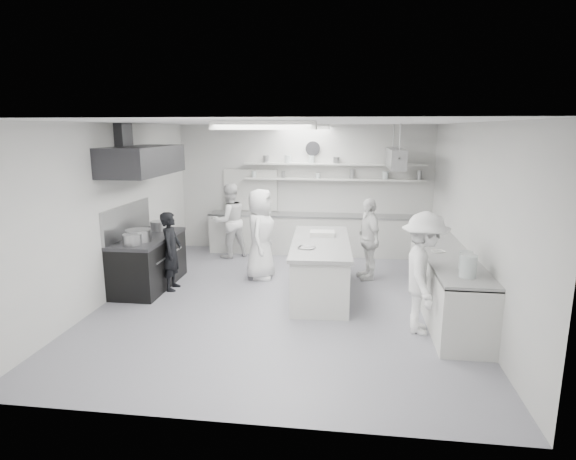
# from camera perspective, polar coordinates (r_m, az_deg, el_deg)

# --- Properties ---
(floor) EXTENTS (6.00, 7.00, 0.02)m
(floor) POSITION_cam_1_polar(r_m,az_deg,el_deg) (8.20, -0.48, -8.58)
(floor) COLOR gray
(floor) RESTS_ON ground
(ceiling) EXTENTS (6.00, 7.00, 0.02)m
(ceiling) POSITION_cam_1_polar(r_m,az_deg,el_deg) (7.67, -0.52, 13.02)
(ceiling) COLOR silver
(ceiling) RESTS_ON wall_back
(wall_back) EXTENTS (6.00, 0.04, 3.00)m
(wall_back) POSITION_cam_1_polar(r_m,az_deg,el_deg) (11.23, 1.98, 5.04)
(wall_back) COLOR silver
(wall_back) RESTS_ON floor
(wall_front) EXTENTS (6.00, 0.04, 3.00)m
(wall_front) POSITION_cam_1_polar(r_m,az_deg,el_deg) (4.46, -6.78, -6.20)
(wall_front) COLOR silver
(wall_front) RESTS_ON floor
(wall_left) EXTENTS (0.04, 7.00, 3.00)m
(wall_left) POSITION_cam_1_polar(r_m,az_deg,el_deg) (8.73, -20.42, 2.20)
(wall_left) COLOR silver
(wall_left) RESTS_ON floor
(wall_right) EXTENTS (0.04, 7.00, 3.00)m
(wall_right) POSITION_cam_1_polar(r_m,az_deg,el_deg) (7.96, 21.42, 1.22)
(wall_right) COLOR silver
(wall_right) RESTS_ON floor
(stove) EXTENTS (0.80, 1.80, 0.90)m
(stove) POSITION_cam_1_polar(r_m,az_deg,el_deg) (9.13, -16.54, -3.89)
(stove) COLOR black
(stove) RESTS_ON floor
(exhaust_hood) EXTENTS (0.85, 2.00, 0.50)m
(exhaust_hood) POSITION_cam_1_polar(r_m,az_deg,el_deg) (8.81, -17.30, 8.08)
(exhaust_hood) COLOR #313134
(exhaust_hood) RESTS_ON wall_left
(back_counter) EXTENTS (5.00, 0.60, 0.92)m
(back_counter) POSITION_cam_1_polar(r_m,az_deg,el_deg) (11.09, 3.34, -0.52)
(back_counter) COLOR silver
(back_counter) RESTS_ON floor
(shelf_lower) EXTENTS (4.20, 0.26, 0.04)m
(shelf_lower) POSITION_cam_1_polar(r_m,az_deg,el_deg) (11.03, 5.57, 6.16)
(shelf_lower) COLOR silver
(shelf_lower) RESTS_ON wall_back
(shelf_upper) EXTENTS (4.20, 0.26, 0.04)m
(shelf_upper) POSITION_cam_1_polar(r_m,az_deg,el_deg) (11.00, 5.61, 7.97)
(shelf_upper) COLOR silver
(shelf_upper) RESTS_ON wall_back
(pass_through_window) EXTENTS (1.30, 0.04, 1.00)m
(pass_through_window) POSITION_cam_1_polar(r_m,az_deg,el_deg) (11.42, -4.56, 4.87)
(pass_through_window) COLOR black
(pass_through_window) RESTS_ON wall_back
(wall_clock) EXTENTS (0.32, 0.05, 0.32)m
(wall_clock) POSITION_cam_1_polar(r_m,az_deg,el_deg) (11.10, 3.04, 9.86)
(wall_clock) COLOR silver
(wall_clock) RESTS_ON wall_back
(right_counter) EXTENTS (0.74, 3.30, 0.94)m
(right_counter) POSITION_cam_1_polar(r_m,az_deg,el_deg) (7.94, 18.71, -6.28)
(right_counter) COLOR silver
(right_counter) RESTS_ON floor
(pot_rack) EXTENTS (0.30, 1.60, 0.40)m
(pot_rack) POSITION_cam_1_polar(r_m,az_deg,el_deg) (10.06, 12.94, 8.48)
(pot_rack) COLOR #9A9B9E
(pot_rack) RESTS_ON ceiling
(light_fixture_front) EXTENTS (1.30, 0.25, 0.10)m
(light_fixture_front) POSITION_cam_1_polar(r_m,az_deg,el_deg) (5.89, -3.01, 12.57)
(light_fixture_front) COLOR silver
(light_fixture_front) RESTS_ON ceiling
(light_fixture_rear) EXTENTS (1.30, 0.25, 0.10)m
(light_fixture_rear) POSITION_cam_1_polar(r_m,az_deg,el_deg) (9.46, 1.03, 12.44)
(light_fixture_rear) COLOR silver
(light_fixture_rear) RESTS_ON ceiling
(prep_island) EXTENTS (1.05, 2.53, 0.92)m
(prep_island) POSITION_cam_1_polar(r_m,az_deg,el_deg) (8.42, 3.95, -4.69)
(prep_island) COLOR silver
(prep_island) RESTS_ON floor
(stove_pot) EXTENTS (0.44, 0.44, 0.26)m
(stove_pot) POSITION_cam_1_polar(r_m,az_deg,el_deg) (8.68, -17.71, -0.78)
(stove_pot) COLOR #9A9B9E
(stove_pot) RESTS_ON stove
(cook_stove) EXTENTS (0.38, 0.55, 1.44)m
(cook_stove) POSITION_cam_1_polar(r_m,az_deg,el_deg) (8.80, -14.00, -2.50)
(cook_stove) COLOR black
(cook_stove) RESTS_ON floor
(cook_back) EXTENTS (1.05, 1.02, 1.70)m
(cook_back) POSITION_cam_1_polar(r_m,az_deg,el_deg) (10.77, -7.13, 1.12)
(cook_back) COLOR white
(cook_back) RESTS_ON floor
(cook_island_left) EXTENTS (0.58, 0.88, 1.77)m
(cook_island_left) POSITION_cam_1_polar(r_m,az_deg,el_deg) (9.16, -3.38, -0.51)
(cook_island_left) COLOR white
(cook_island_left) RESTS_ON floor
(cook_island_right) EXTENTS (0.65, 1.01, 1.60)m
(cook_island_right) POSITION_cam_1_polar(r_m,az_deg,el_deg) (9.27, 9.76, -1.07)
(cook_island_right) COLOR white
(cook_island_right) RESTS_ON floor
(cook_right) EXTENTS (0.73, 1.18, 1.77)m
(cook_right) POSITION_cam_1_polar(r_m,az_deg,el_deg) (6.99, 16.14, -5.06)
(cook_right) COLOR white
(cook_right) RESTS_ON floor
(bowl_island_a) EXTENTS (0.34, 0.34, 0.07)m
(bowl_island_a) POSITION_cam_1_polar(r_m,az_deg,el_deg) (7.79, 2.28, -2.31)
(bowl_island_a) COLOR #9A9B9E
(bowl_island_a) RESTS_ON prep_island
(bowl_island_b) EXTENTS (0.22, 0.22, 0.06)m
(bowl_island_b) POSITION_cam_1_polar(r_m,az_deg,el_deg) (7.90, 2.28, -2.14)
(bowl_island_b) COLOR silver
(bowl_island_b) RESTS_ON prep_island
(bowl_right) EXTENTS (0.27, 0.27, 0.05)m
(bowl_right) POSITION_cam_1_polar(r_m,az_deg,el_deg) (7.89, 17.80, -2.60)
(bowl_right) COLOR silver
(bowl_right) RESTS_ON right_counter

